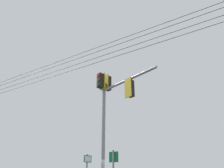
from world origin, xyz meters
TOP-DOWN VIEW (x-y plane):
  - signal_mast_assembly at (0.81, 0.22)m, footprint 1.67×4.04m
  - overhead_wire_span at (1.55, -1.23)m, footprint 12.83×19.99m

SIDE VIEW (x-z plane):
  - signal_mast_assembly at x=0.81m, z-range 1.52..8.98m
  - overhead_wire_span at x=1.55m, z-range 8.33..9.75m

